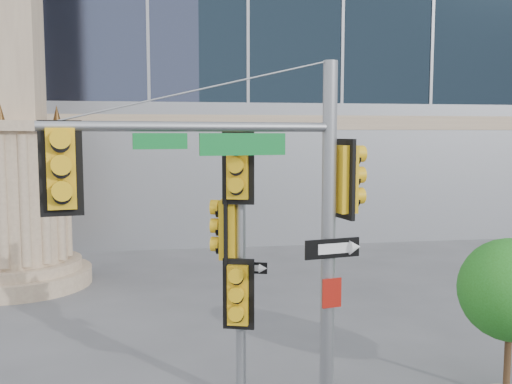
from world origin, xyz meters
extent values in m
cylinder|color=tan|center=(-6.00, 9.00, 0.25)|extent=(4.40, 4.40, 0.50)
cylinder|color=tan|center=(-6.00, 9.00, 0.65)|extent=(3.80, 3.80, 0.30)
cylinder|color=tan|center=(-6.00, 9.00, 2.80)|extent=(3.00, 3.00, 4.00)
cylinder|color=tan|center=(-6.00, 9.00, 4.95)|extent=(3.50, 3.50, 0.30)
cone|color=#472D14|center=(-4.70, 9.00, 5.35)|extent=(0.24, 0.24, 0.50)
cylinder|color=slate|center=(0.92, -1.30, 2.88)|extent=(0.21, 0.21, 5.77)
cylinder|color=slate|center=(-1.06, -1.68, 4.81)|extent=(3.99, 0.88, 0.13)
cube|color=#0E792C|center=(-0.40, -1.57, 4.57)|extent=(1.24, 0.27, 0.31)
cube|color=yellow|center=(-2.76, -2.00, 4.28)|extent=(0.57, 0.36, 1.20)
cube|color=yellow|center=(1.18, -1.25, 4.04)|extent=(0.36, 0.57, 1.20)
cube|color=black|center=(0.95, -1.44, 3.03)|extent=(0.87, 0.19, 0.29)
cube|color=#A1170E|center=(0.95, -1.44, 2.36)|extent=(0.31, 0.09, 0.44)
cylinder|color=slate|center=(-0.22, 0.07, 2.41)|extent=(0.17, 0.17, 4.83)
cube|color=yellow|center=(-0.28, -0.13, 4.15)|extent=(0.59, 0.42, 1.21)
cube|color=yellow|center=(-0.42, 0.14, 3.09)|extent=(0.42, 0.59, 1.21)
cube|color=yellow|center=(-0.28, -0.13, 2.03)|extent=(0.59, 0.42, 1.21)
cube|color=black|center=(-0.09, -0.09, 2.46)|extent=(0.58, 0.21, 0.19)
cylinder|color=#382314|center=(4.51, -0.47, 0.78)|extent=(0.12, 0.12, 1.55)
sphere|color=#216416|center=(4.51, -0.47, 1.98)|extent=(1.81, 1.81, 1.81)
sphere|color=#216416|center=(4.21, -0.69, 1.77)|extent=(0.95, 0.95, 0.95)
camera|label=1|loc=(-1.51, -9.42, 4.70)|focal=40.00mm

